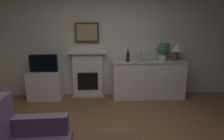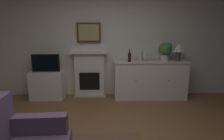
{
  "view_description": "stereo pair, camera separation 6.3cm",
  "coord_description": "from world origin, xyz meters",
  "px_view_note": "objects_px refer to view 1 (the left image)",
  "views": [
    {
      "loc": [
        -0.06,
        -2.14,
        1.6
      ],
      "look_at": [
        0.06,
        0.6,
        1.0
      ],
      "focal_mm": 29.84,
      "sensor_mm": 36.0,
      "label": 1
    },
    {
      "loc": [
        0.0,
        -2.15,
        1.6
      ],
      "look_at": [
        0.06,
        0.6,
        1.0
      ],
      "focal_mm": 29.84,
      "sensor_mm": 36.0,
      "label": 2
    }
  ],
  "objects_px": {
    "sideboard_cabinet": "(148,79)",
    "wine_glass_left": "(145,56)",
    "framed_picture": "(87,32)",
    "tv_cabinet": "(46,85)",
    "tv_set": "(44,63)",
    "table_lamp": "(177,49)",
    "wine_glass_center": "(150,56)",
    "potted_plant_small": "(163,50)",
    "fireplace_unit": "(88,74)",
    "vase_decorative": "(139,55)",
    "wine_bottle": "(128,57)"
  },
  "relations": [
    {
      "from": "sideboard_cabinet",
      "to": "wine_glass_left",
      "type": "xyz_separation_m",
      "value": [
        -0.08,
        0.01,
        0.56
      ]
    },
    {
      "from": "framed_picture",
      "to": "tv_cabinet",
      "type": "bearing_deg",
      "value": -167.99
    },
    {
      "from": "framed_picture",
      "to": "tv_set",
      "type": "bearing_deg",
      "value": -166.69
    },
    {
      "from": "table_lamp",
      "to": "wine_glass_center",
      "type": "xyz_separation_m",
      "value": [
        -0.6,
        0.01,
        -0.16
      ]
    },
    {
      "from": "tv_cabinet",
      "to": "framed_picture",
      "type": "bearing_deg",
      "value": 12.01
    },
    {
      "from": "sideboard_cabinet",
      "to": "potted_plant_small",
      "type": "relative_size",
      "value": 3.93
    },
    {
      "from": "fireplace_unit",
      "to": "potted_plant_small",
      "type": "bearing_deg",
      "value": -4.26
    },
    {
      "from": "fireplace_unit",
      "to": "tv_set",
      "type": "xyz_separation_m",
      "value": [
        -0.98,
        -0.19,
        0.31
      ]
    },
    {
      "from": "wine_glass_left",
      "to": "table_lamp",
      "type": "bearing_deg",
      "value": -0.87
    },
    {
      "from": "framed_picture",
      "to": "fireplace_unit",
      "type": "bearing_deg",
      "value": -90.0
    },
    {
      "from": "table_lamp",
      "to": "vase_decorative",
      "type": "height_order",
      "value": "table_lamp"
    },
    {
      "from": "tv_set",
      "to": "table_lamp",
      "type": "bearing_deg",
      "value": 0.15
    },
    {
      "from": "framed_picture",
      "to": "tv_set",
      "type": "xyz_separation_m",
      "value": [
        -0.98,
        -0.23,
        -0.68
      ]
    },
    {
      "from": "wine_bottle",
      "to": "tv_cabinet",
      "type": "distance_m",
      "value": 2.02
    },
    {
      "from": "table_lamp",
      "to": "wine_glass_center",
      "type": "relative_size",
      "value": 2.42
    },
    {
      "from": "wine_bottle",
      "to": "tv_cabinet",
      "type": "relative_size",
      "value": 0.39
    },
    {
      "from": "wine_glass_left",
      "to": "tv_cabinet",
      "type": "distance_m",
      "value": 2.42
    },
    {
      "from": "sideboard_cabinet",
      "to": "wine_glass_left",
      "type": "distance_m",
      "value": 0.57
    },
    {
      "from": "framed_picture",
      "to": "wine_glass_left",
      "type": "relative_size",
      "value": 3.33
    },
    {
      "from": "fireplace_unit",
      "to": "wine_glass_left",
      "type": "distance_m",
      "value": 1.43
    },
    {
      "from": "fireplace_unit",
      "to": "framed_picture",
      "type": "distance_m",
      "value": 0.99
    },
    {
      "from": "wine_bottle",
      "to": "vase_decorative",
      "type": "bearing_deg",
      "value": -1.65
    },
    {
      "from": "fireplace_unit",
      "to": "sideboard_cabinet",
      "type": "relative_size",
      "value": 0.65
    },
    {
      "from": "framed_picture",
      "to": "wine_glass_center",
      "type": "bearing_deg",
      "value": -8.13
    },
    {
      "from": "sideboard_cabinet",
      "to": "vase_decorative",
      "type": "bearing_deg",
      "value": -168.65
    },
    {
      "from": "tv_cabinet",
      "to": "tv_set",
      "type": "bearing_deg",
      "value": -90.0
    },
    {
      "from": "framed_picture",
      "to": "potted_plant_small",
      "type": "distance_m",
      "value": 1.82
    },
    {
      "from": "framed_picture",
      "to": "sideboard_cabinet",
      "type": "distance_m",
      "value": 1.81
    },
    {
      "from": "vase_decorative",
      "to": "potted_plant_small",
      "type": "distance_m",
      "value": 0.61
    },
    {
      "from": "sideboard_cabinet",
      "to": "vase_decorative",
      "type": "relative_size",
      "value": 6.01
    },
    {
      "from": "wine_bottle",
      "to": "wine_glass_left",
      "type": "height_order",
      "value": "wine_bottle"
    },
    {
      "from": "framed_picture",
      "to": "wine_glass_left",
      "type": "distance_m",
      "value": 1.46
    },
    {
      "from": "wine_bottle",
      "to": "wine_glass_left",
      "type": "distance_m",
      "value": 0.42
    },
    {
      "from": "wine_bottle",
      "to": "vase_decorative",
      "type": "xyz_separation_m",
      "value": [
        0.25,
        -0.01,
        0.03
      ]
    },
    {
      "from": "wine_bottle",
      "to": "wine_glass_center",
      "type": "bearing_deg",
      "value": 6.23
    },
    {
      "from": "sideboard_cabinet",
      "to": "wine_bottle",
      "type": "distance_m",
      "value": 0.74
    },
    {
      "from": "wine_glass_left",
      "to": "tv_set",
      "type": "distance_m",
      "value": 2.33
    },
    {
      "from": "table_lamp",
      "to": "tv_cabinet",
      "type": "xyz_separation_m",
      "value": [
        -3.04,
        0.02,
        -0.84
      ]
    },
    {
      "from": "wine_glass_left",
      "to": "vase_decorative",
      "type": "relative_size",
      "value": 0.59
    },
    {
      "from": "table_lamp",
      "to": "wine_bottle",
      "type": "bearing_deg",
      "value": -177.83
    },
    {
      "from": "sideboard_cabinet",
      "to": "wine_bottle",
      "type": "height_order",
      "value": "wine_bottle"
    },
    {
      "from": "fireplace_unit",
      "to": "vase_decorative",
      "type": "bearing_deg",
      "value": -10.89
    },
    {
      "from": "wine_glass_left",
      "to": "vase_decorative",
      "type": "height_order",
      "value": "vase_decorative"
    },
    {
      "from": "fireplace_unit",
      "to": "vase_decorative",
      "type": "xyz_separation_m",
      "value": [
        1.18,
        -0.23,
        0.48
      ]
    },
    {
      "from": "framed_picture",
      "to": "wine_glass_left",
      "type": "height_order",
      "value": "framed_picture"
    },
    {
      "from": "potted_plant_small",
      "to": "framed_picture",
      "type": "bearing_deg",
      "value": 174.29
    },
    {
      "from": "vase_decorative",
      "to": "tv_set",
      "type": "relative_size",
      "value": 0.45
    },
    {
      "from": "table_lamp",
      "to": "tv_set",
      "type": "xyz_separation_m",
      "value": [
        -3.04,
        -0.01,
        -0.31
      ]
    },
    {
      "from": "table_lamp",
      "to": "fireplace_unit",
      "type": "bearing_deg",
      "value": 175.08
    },
    {
      "from": "wine_glass_center",
      "to": "tv_set",
      "type": "relative_size",
      "value": 0.27
    }
  ]
}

